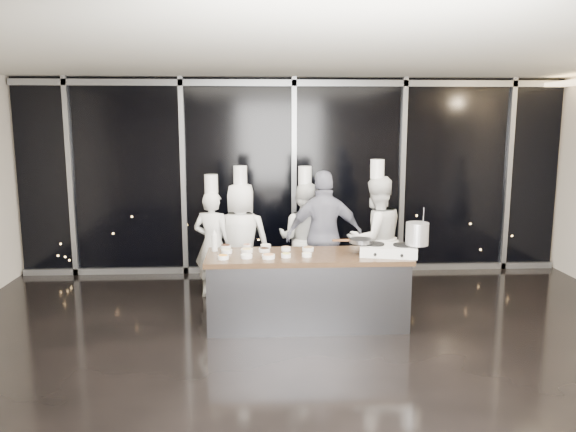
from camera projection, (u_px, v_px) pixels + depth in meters
name	position (u px, v px, depth m)	size (l,w,h in m)	color
ground	(314.00, 354.00, 6.12)	(9.00, 9.00, 0.00)	black
room_shell	(333.00, 147.00, 5.75)	(9.02, 7.02, 3.21)	beige
window_wall	(294.00, 177.00, 9.23)	(8.90, 0.11, 3.20)	black
demo_counter	(307.00, 289.00, 6.93)	(2.46, 0.86, 0.90)	#3A3B40
stove	(389.00, 250.00, 6.80)	(0.75, 0.56, 0.14)	silver
frying_pan	(360.00, 241.00, 6.84)	(0.52, 0.34, 0.05)	slate
stock_pot	(417.00, 234.00, 6.70)	(0.27, 0.27, 0.27)	silver
prep_bowls	(260.00, 251.00, 6.89)	(1.18, 0.70, 0.05)	white
squeeze_bottle	(215.00, 241.00, 7.00)	(0.08, 0.08, 0.27)	silver
chef_far_left	(213.00, 243.00, 7.98)	(0.65, 0.52, 1.77)	silver
chef_left	(241.00, 240.00, 7.96)	(0.88, 0.65, 1.89)	silver
chef_center	(305.00, 238.00, 8.08)	(0.97, 0.87, 1.88)	silver
guest	(325.00, 236.00, 7.82)	(1.10, 0.50, 1.84)	#131534
chef_right	(375.00, 238.00, 7.81)	(1.03, 0.92, 1.99)	silver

